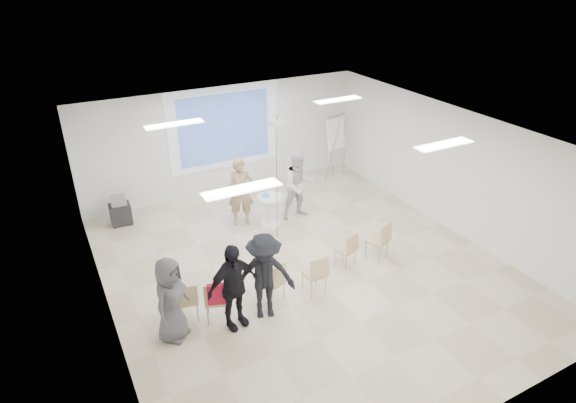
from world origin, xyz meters
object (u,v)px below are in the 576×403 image
audience_mid (264,271)px  audience_outer (170,295)px  chair_right_far (381,238)px  av_cart (120,211)px  pedestal_table (270,209)px  laptop (271,280)px  chair_far_left (187,299)px  chair_left_inner (274,280)px  audience_left (232,281)px  chair_center (316,272)px  flipchart_easel (336,133)px  chair_left_mid (216,299)px  chair_right_inner (348,248)px  player_left (241,188)px  player_right (299,182)px

audience_mid → audience_outer: audience_mid is taller
chair_right_far → av_cart: (-4.74, 4.34, -0.18)m
pedestal_table → laptop: size_ratio=2.56×
chair_right_far → audience_mid: audience_mid is taller
chair_far_left → chair_left_inner: chair_left_inner is taller
audience_left → chair_center: bearing=-8.2°
chair_left_inner → flipchart_easel: (4.25, 4.42, 0.93)m
chair_left_mid → av_cart: 4.67m
chair_far_left → laptop: size_ratio=2.54×
chair_right_inner → chair_right_far: size_ratio=0.90×
chair_center → audience_outer: size_ratio=0.49×
pedestal_table → player_left: bearing=145.6°
laptop → audience_outer: 2.01m
laptop → av_cart: 4.92m
laptop → chair_left_inner: bearing=86.5°
chair_left_inner → flipchart_easel: 6.20m
player_left → audience_left: (-1.61, -3.42, -0.02)m
chair_left_mid → audience_outer: bearing=-160.0°
audience_outer → chair_center: bearing=-45.5°
player_left → laptop: size_ratio=6.14×
laptop → player_left: bearing=-119.7°
chair_right_inner → audience_outer: bearing=167.2°
chair_right_far → laptop: bearing=160.5°
player_right → audience_outer: 5.00m
chair_left_inner → audience_left: 1.06m
player_left → flipchart_easel: flipchart_easel is taller
player_left → audience_mid: player_left is taller
player_right → chair_left_inner: player_right is taller
chair_left_mid → chair_far_left: bearing=167.0°
chair_far_left → audience_mid: size_ratio=0.42×
laptop → chair_right_far: bearing=166.3°
chair_center → player_right: bearing=65.0°
chair_far_left → chair_right_inner: 3.56m
chair_left_mid → chair_right_inner: size_ratio=1.09×
chair_right_far → audience_mid: 3.12m
player_left → chair_left_mid: player_left is taller
chair_center → av_cart: (-2.86, 4.74, -0.17)m
chair_right_far → audience_mid: (-3.05, -0.49, 0.45)m
audience_mid → audience_outer: bearing=-170.5°
chair_right_far → audience_left: bearing=164.8°
chair_left_mid → flipchart_easel: bearing=58.7°
audience_outer → flipchart_easel: bearing=-7.2°
pedestal_table → audience_mid: bearing=-117.8°
pedestal_table → chair_far_left: (-2.90, -2.50, 0.03)m
chair_right_far → audience_left: 3.72m
laptop → flipchart_easel: 6.16m
chair_left_mid → flipchart_easel: size_ratio=0.45×
audience_outer → audience_left: bearing=-54.6°
chair_right_inner → laptop: chair_right_inner is taller
chair_far_left → audience_left: audience_left is taller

